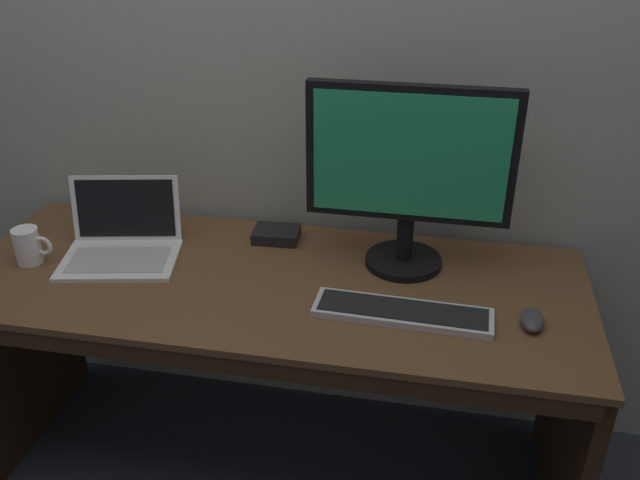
% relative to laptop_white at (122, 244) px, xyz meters
% --- Properties ---
extents(ground_plane, '(14.00, 14.00, 0.00)m').
position_rel_laptop_white_xyz_m(ground_plane, '(0.47, -0.04, -0.77)').
color(ground_plane, '#2D333D').
extents(desk, '(1.78, 0.69, 0.73)m').
position_rel_laptop_white_xyz_m(desk, '(0.47, -0.06, -0.26)').
color(desk, brown).
rests_on(desk, ground).
extents(laptop_white, '(0.38, 0.34, 0.21)m').
position_rel_laptop_white_xyz_m(laptop_white, '(0.00, 0.00, 0.00)').
color(laptop_white, white).
rests_on(laptop_white, desk).
extents(external_monitor, '(0.57, 0.22, 0.54)m').
position_rel_laptop_white_xyz_m(external_monitor, '(0.83, 0.10, 0.26)').
color(external_monitor, black).
rests_on(external_monitor, desk).
extents(wired_keyboard, '(0.47, 0.14, 0.02)m').
position_rel_laptop_white_xyz_m(wired_keyboard, '(0.85, -0.16, -0.03)').
color(wired_keyboard, '#BCBCC1').
rests_on(wired_keyboard, desk).
extents(computer_mouse, '(0.06, 0.11, 0.03)m').
position_rel_laptop_white_xyz_m(computer_mouse, '(1.18, -0.14, -0.02)').
color(computer_mouse, '#38383D').
rests_on(computer_mouse, desk).
extents(external_drive_box, '(0.15, 0.11, 0.03)m').
position_rel_laptop_white_xyz_m(external_drive_box, '(0.43, 0.19, -0.02)').
color(external_drive_box, black).
rests_on(external_drive_box, desk).
extents(coffee_mug, '(0.12, 0.08, 0.11)m').
position_rel_laptop_white_xyz_m(coffee_mug, '(-0.25, -0.09, 0.01)').
color(coffee_mug, white).
rests_on(coffee_mug, desk).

